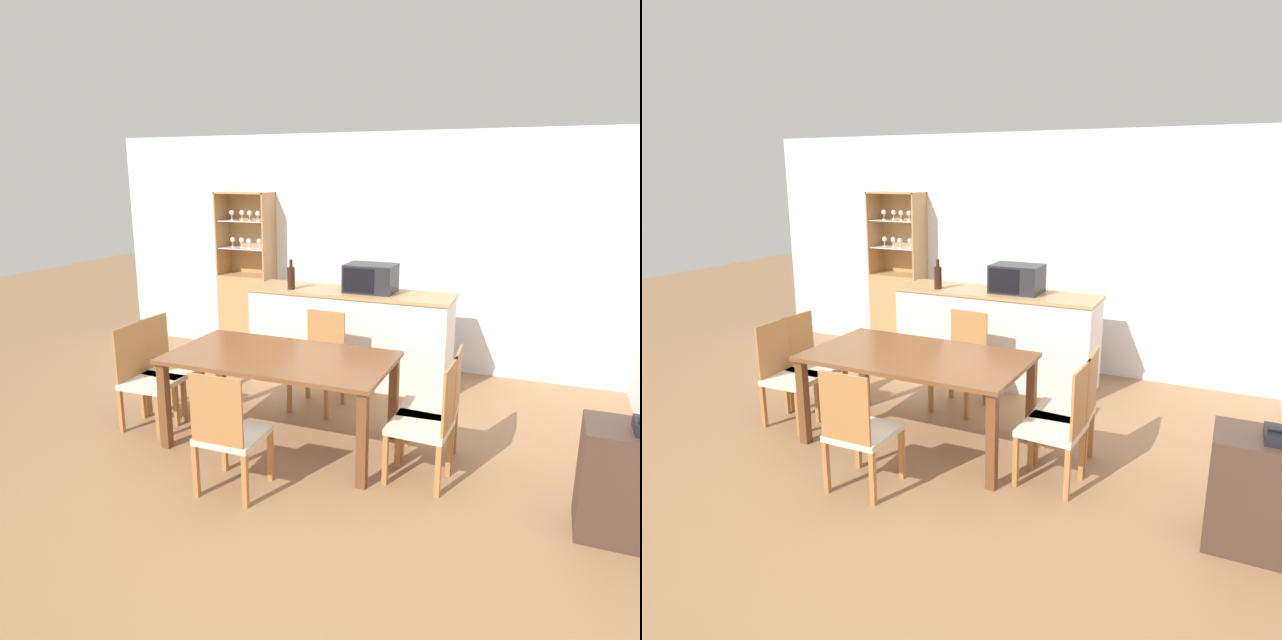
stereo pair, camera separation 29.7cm
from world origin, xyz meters
The scene contains 14 objects.
ground_plane centered at (0.00, 0.00, 0.00)m, with size 18.00×18.00×0.00m, color #936B47.
wall_back centered at (0.00, 2.63, 1.27)m, with size 6.80×0.06×2.55m.
kitchen_counter centered at (-0.14, 1.92, 0.48)m, with size 2.10×0.58×0.96m.
display_cabinet centered at (-1.62, 2.43, 0.61)m, with size 0.63×0.35×1.91m.
dining_table centered at (-0.18, 0.34, 0.65)m, with size 1.74×0.95×0.74m.
dining_chair_side_left_far centered at (-1.37, 0.49, 0.43)m, with size 0.44×0.44×0.89m.
dining_chair_side_right_near centered at (1.02, 0.20, 0.43)m, with size 0.44×0.44×0.89m.
dining_chair_head_far centered at (-0.17, 1.14, 0.43)m, with size 0.44×0.44×0.89m.
dining_chair_head_near centered at (-0.18, -0.46, 0.43)m, with size 0.42×0.42×0.89m.
dining_chair_side_left_near centered at (-1.37, 0.20, 0.43)m, with size 0.42×0.42×0.89m.
dining_chair_side_right_far centered at (1.02, 0.49, 0.43)m, with size 0.43×0.43×0.89m.
microwave centered at (0.06, 1.95, 1.10)m, with size 0.50×0.37×0.28m.
wine_bottle centered at (-0.74, 1.78, 1.08)m, with size 0.08×0.08×0.31m.
side_cabinet centered at (2.27, 0.00, 0.35)m, with size 0.56×0.41×0.69m.
Camera 1 is at (1.70, -3.48, 2.12)m, focal length 32.00 mm.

